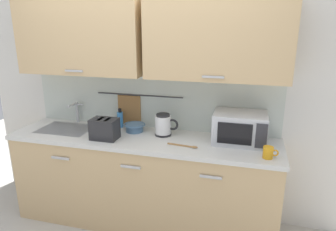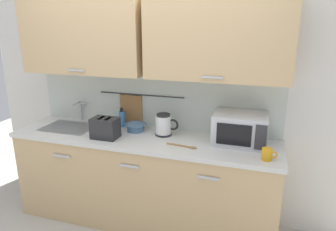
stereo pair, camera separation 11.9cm
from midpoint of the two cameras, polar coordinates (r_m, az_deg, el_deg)
The scene contains 11 objects.
counter_unit at distance 3.07m, azimuth -3.58°, elevation -11.69°, with size 2.53×0.64×0.90m.
back_wall_assembly at distance 2.94m, azimuth -2.11°, elevation 9.02°, with size 3.70×0.41×2.50m.
sink_faucet at distance 3.39m, azimuth -15.24°, elevation 1.26°, with size 0.09×0.17×0.22m.
microwave at distance 2.76m, azimuth 14.47°, elevation -2.42°, with size 0.46×0.35×0.27m.
electric_kettle at distance 2.88m, azimuth 0.41°, elevation -1.76°, with size 0.23×0.16×0.21m.
dish_soap_bottle at distance 3.15m, azimuth -7.52°, elevation -0.54°, with size 0.06×0.06×0.20m.
mug_near_sink at distance 3.10m, azimuth -9.30°, elevation -1.71°, with size 0.12×0.08×0.09m.
mixing_bowl at distance 3.02m, azimuth -4.97°, elevation -2.07°, with size 0.21×0.21×0.08m.
toaster at distance 2.86m, azimuth -10.47°, elevation -2.29°, with size 0.26×0.17×0.19m.
mug_by_kettle at distance 2.52m, azimuth 19.31°, elevation -6.85°, with size 0.12×0.08×0.09m.
wooden_spoon at distance 2.65m, azimuth 4.51°, elevation -5.75°, with size 0.28×0.06×0.01m.
Camera 2 is at (1.05, -2.19, 1.92)m, focal length 32.72 mm.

